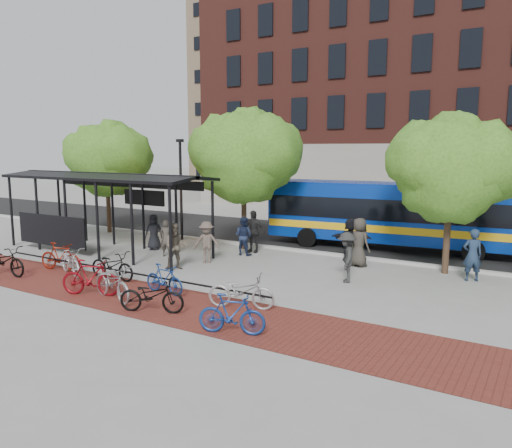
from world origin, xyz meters
The scene contains 32 objects.
ground centered at (0.00, 0.00, 0.00)m, with size 160.00×160.00×0.00m, color #9E9E99.
asphalt_street centered at (0.00, 8.00, 0.01)m, with size 160.00×8.00×0.01m, color black.
curb centered at (0.00, 4.00, 0.06)m, with size 160.00×0.25×0.12m, color #B7B7B2.
brick_strip centered at (-2.00, -5.00, 0.00)m, with size 24.00×3.00×0.01m, color maroon.
bike_rack_rail centered at (-3.30, -4.10, 0.00)m, with size 12.00×0.05×0.95m, color black.
building_tower centered at (-16.00, 40.00, 15.00)m, with size 22.00×22.00×30.00m, color #7A664C.
bus_shelter centered at (-8.13, -0.48, 3.00)m, with size 10.60×3.07×3.60m.
tree_a centered at (-11.91, 3.35, 4.24)m, with size 4.90×4.00×6.18m.
tree_b centered at (-2.90, 3.35, 4.46)m, with size 5.15×4.20×6.47m.
tree_c centered at (6.09, 3.35, 4.05)m, with size 4.66×3.80×5.92m.
lamp_post_left centered at (-7.00, 3.60, 2.75)m, with size 0.35×0.20×5.12m.
bus centered at (2.87, 6.79, 1.77)m, with size 11.58×3.56×3.08m.
bike_0 centered at (-7.86, -5.51, 0.56)m, with size 0.74×2.12×1.11m, color black.
bike_1 centered at (-6.75, -3.94, 0.54)m, with size 0.51×1.80×1.08m, color maroon.
bike_2 centered at (-5.80, -4.22, 0.54)m, with size 0.71×2.05×1.08m, color silver.
bike_4 centered at (-4.00, -3.87, 0.53)m, with size 0.70×2.00×1.05m, color black.
bike_5 centered at (-3.08, -5.62, 0.59)m, with size 0.55×1.96×1.18m, color maroon.
bike_6 centered at (-2.14, -5.57, 0.55)m, with size 0.73×2.09×1.10m, color #9C9C9E.
bike_7 centered at (-1.20, -4.26, 0.49)m, with size 0.46×1.62×0.97m, color navy.
bike_8 centered at (-0.26, -5.85, 0.50)m, with size 0.67×1.91×1.01m, color black.
bike_10 centered at (1.72, -4.21, 0.52)m, with size 0.70×2.00×1.05m, color #A6A6A9.
bike_11 centered at (2.65, -6.06, 0.53)m, with size 0.49×1.75×1.05m, color navy.
pedestrian_0 centered at (-6.45, 0.93, 0.83)m, with size 0.81×0.53×1.66m, color black.
pedestrian_1 centered at (-4.94, 0.08, 0.81)m, with size 0.59×0.39×1.62m, color #453E37.
pedestrian_2 centered at (-2.26, 2.11, 0.85)m, with size 0.83×0.65×1.70m, color #1C2642.
pedestrian_3 centered at (-2.71, 0.01, 0.86)m, with size 1.11×0.64×1.72m, color brown.
pedestrian_4 centered at (-2.20, 2.82, 0.96)m, with size 1.12×0.47×1.91m, color black.
pedestrian_5 centered at (2.19, 3.43, 0.90)m, with size 1.68×0.53×1.81m, color black.
pedestrian_6 centered at (2.83, 2.68, 0.97)m, with size 0.95×0.62×1.95m, color #37322C.
pedestrian_7 centered at (7.01, 2.64, 0.94)m, with size 0.68×0.45×1.87m, color #20314A.
pedestrian_8 centered at (-3.05, -1.50, 0.91)m, with size 0.88×0.69×1.81m, color brown.
pedestrian_9 centered at (3.27, 0.17, 0.89)m, with size 1.15×0.66×1.78m, color #2B2B2B.
Camera 1 is at (9.44, -16.04, 4.64)m, focal length 35.00 mm.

